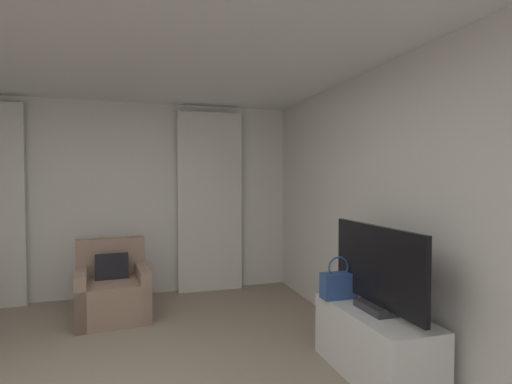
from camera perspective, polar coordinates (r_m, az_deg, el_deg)
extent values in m
cube|color=silver|center=(5.64, -20.73, -1.00)|extent=(5.12, 0.06, 2.60)
cube|color=silver|center=(3.38, 22.75, -2.94)|extent=(0.06, 6.12, 2.60)
cube|color=white|center=(2.82, -25.49, 23.61)|extent=(5.12, 6.12, 0.06)
cube|color=silver|center=(5.59, -6.61, -1.42)|extent=(0.90, 0.06, 2.50)
cube|color=#997A66|center=(4.89, -19.89, -14.34)|extent=(0.84, 0.84, 0.43)
cube|color=#997A66|center=(5.10, -20.12, -8.66)|extent=(0.78, 0.21, 0.43)
cube|color=#997A66|center=(4.90, -16.01, -13.43)|extent=(0.19, 0.78, 0.57)
cube|color=#997A66|center=(4.87, -23.82, -13.61)|extent=(0.19, 0.78, 0.57)
cube|color=black|center=(4.92, -20.00, -10.42)|extent=(0.38, 0.24, 0.37)
cube|color=white|center=(3.51, 16.65, -20.11)|extent=(0.49, 1.13, 0.53)
cube|color=#333338|center=(3.39, 16.89, -15.56)|extent=(0.20, 0.36, 0.06)
cube|color=black|center=(3.31, 16.95, -9.96)|extent=(0.04, 1.15, 0.62)
cube|color=#335193|center=(3.63, 11.75, -13.02)|extent=(0.30, 0.14, 0.22)
torus|color=#335193|center=(3.59, 11.76, -10.56)|extent=(0.20, 0.02, 0.20)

